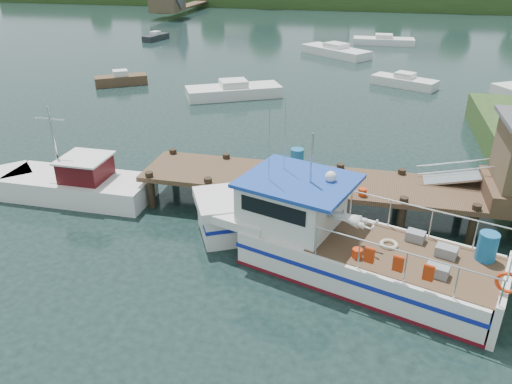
% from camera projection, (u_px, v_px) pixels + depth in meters
% --- Properties ---
extents(ground_plane, '(160.00, 160.00, 0.00)m').
position_uv_depth(ground_plane, '(287.00, 207.00, 20.88)').
color(ground_plane, black).
extents(dock, '(16.60, 3.00, 4.78)m').
position_uv_depth(dock, '(461.00, 172.00, 18.58)').
color(dock, '#4C3524').
rests_on(dock, ground).
extents(lobster_boat, '(11.17, 6.04, 5.44)m').
position_uv_depth(lobster_boat, '(328.00, 239.00, 16.73)').
color(lobster_boat, silver).
rests_on(lobster_boat, ground).
extents(work_boat, '(7.62, 2.34, 4.03)m').
position_uv_depth(work_boat, '(71.00, 183.00, 21.45)').
color(work_boat, silver).
rests_on(work_boat, ground).
extents(moored_rowboat, '(4.04, 3.25, 1.15)m').
position_uv_depth(moored_rowboat, '(121.00, 79.00, 39.13)').
color(moored_rowboat, '#4C3524').
rests_on(moored_rowboat, ground).
extents(moored_far, '(6.64, 2.47, 1.11)m').
position_uv_depth(moored_far, '(384.00, 41.00, 55.28)').
color(moored_far, silver).
rests_on(moored_far, ground).
extents(moored_a, '(7.01, 5.14, 1.24)m').
position_uv_depth(moored_a, '(234.00, 91.00, 35.90)').
color(moored_a, silver).
rests_on(moored_a, ground).
extents(moored_b, '(5.19, 3.64, 1.09)m').
position_uv_depth(moored_b, '(404.00, 81.00, 38.64)').
color(moored_b, silver).
rests_on(moored_b, ground).
extents(moored_d, '(7.30, 6.38, 1.24)m').
position_uv_depth(moored_d, '(336.00, 51.00, 49.58)').
color(moored_d, silver).
rests_on(moored_d, ground).
extents(moored_e, '(2.05, 3.81, 1.00)m').
position_uv_depth(moored_e, '(156.00, 37.00, 57.86)').
color(moored_e, black).
rests_on(moored_e, ground).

